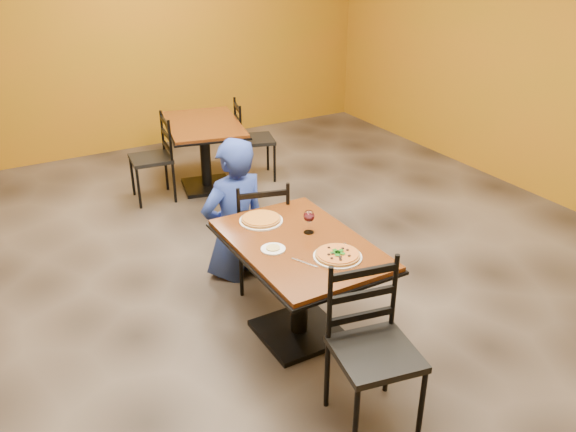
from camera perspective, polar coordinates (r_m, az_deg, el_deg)
floor at (r=4.66m, az=-2.11°, el=-8.06°), size 7.00×8.00×0.01m
wall_back at (r=7.71m, az=-16.97°, el=16.76°), size 7.00×0.01×3.00m
table_main at (r=3.99m, az=1.13°, el=-4.96°), size 0.83×1.23×0.75m
table_second at (r=6.47m, az=-8.10°, el=7.27°), size 1.01×1.29×0.75m
chair_main_near at (r=3.39m, az=8.48°, el=-13.12°), size 0.52×0.52×0.98m
chair_main_far at (r=4.68m, az=-2.83°, el=-1.37°), size 0.51×0.51×0.92m
chair_second_left at (r=6.32m, az=-13.15°, el=5.38°), size 0.45×0.45×0.90m
chair_second_right at (r=6.73m, az=-3.23°, el=7.37°), size 0.51×0.51×0.91m
diner at (r=4.76m, az=-5.25°, el=0.83°), size 0.63×0.45×1.18m
plate_main at (r=3.73m, az=4.82°, el=-3.95°), size 0.31×0.31×0.01m
pizza_main at (r=3.72m, az=4.83°, el=-3.74°), size 0.28×0.28×0.02m
plate_far at (r=4.16m, az=-2.63°, el=-0.46°), size 0.31×0.31×0.01m
pizza_far at (r=4.16m, az=-2.63°, el=-0.26°), size 0.28×0.28×0.02m
side_plate at (r=3.80m, az=-1.45°, el=-3.22°), size 0.16×0.16×0.01m
dip at (r=3.80m, az=-1.45°, el=-3.10°), size 0.09×0.09×0.01m
wine_glass at (r=3.97m, az=2.05°, el=-0.45°), size 0.08×0.08×0.18m
fork at (r=3.66m, az=1.59°, el=-4.54°), size 0.10×0.18×0.00m
knife at (r=3.81m, az=6.20°, el=-3.32°), size 0.04×0.21×0.00m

